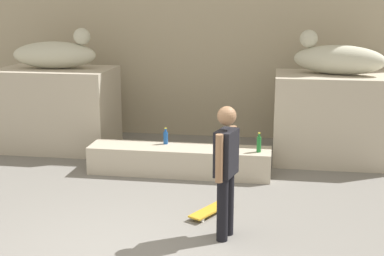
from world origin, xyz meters
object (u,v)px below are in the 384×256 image
(skateboard, at_px, (211,209))
(bottle_green, at_px, (259,144))
(statue_reclining_left, at_px, (56,54))
(statue_reclining_right, at_px, (337,58))
(bottle_blue, at_px, (166,137))
(skater, at_px, (226,167))

(skateboard, height_order, bottle_green, bottle_green)
(statue_reclining_left, xyz_separation_m, statue_reclining_right, (5.24, 0.00, 0.00))
(statue_reclining_left, xyz_separation_m, bottle_blue, (2.35, -1.06, -1.29))
(statue_reclining_right, xyz_separation_m, skateboard, (-1.87, -2.87, -1.81))
(statue_reclining_right, relative_size, skateboard, 2.12)
(skater, height_order, skateboard, skater)
(statue_reclining_right, bearing_deg, statue_reclining_left, 14.11)
(skater, xyz_separation_m, bottle_green, (0.33, 2.26, -0.32))
(statue_reclining_right, distance_m, skateboard, 3.88)
(skater, distance_m, skateboard, 1.14)
(skater, bearing_deg, skateboard, 35.99)
(statue_reclining_right, relative_size, bottle_green, 5.21)
(skateboard, bearing_deg, bottle_blue, 58.42)
(statue_reclining_left, distance_m, statue_reclining_right, 5.24)
(skater, bearing_deg, bottle_green, 7.56)
(bottle_blue, relative_size, bottle_green, 0.88)
(statue_reclining_left, height_order, bottle_green, statue_reclining_left)
(skater, height_order, bottle_blue, skater)
(statue_reclining_right, distance_m, bottle_green, 2.23)
(statue_reclining_right, distance_m, skater, 4.03)
(bottle_blue, distance_m, bottle_green, 1.62)
(statue_reclining_left, height_order, skateboard, statue_reclining_left)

